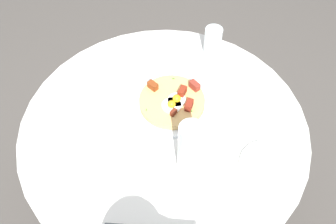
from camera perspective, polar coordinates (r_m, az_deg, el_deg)
ground_plane at (r=1.98m, az=-0.42°, el=-14.46°), size 6.00×6.00×0.00m
dining_table at (r=1.48m, az=-0.55°, el=-5.96°), size 0.99×0.99×0.74m
pizza_plate at (r=1.38m, az=0.59°, el=1.11°), size 0.28×0.28×0.01m
breakfast_pizza at (r=1.36m, az=0.70°, el=1.63°), size 0.23×0.23×0.05m
bread_plate at (r=1.28m, az=14.64°, el=-7.63°), size 0.19×0.19×0.01m
napkin at (r=1.25m, az=-5.62°, el=-8.00°), size 0.22×0.22×0.00m
fork at (r=1.25m, az=-6.45°, el=-8.08°), size 0.15×0.12×0.00m
knife at (r=1.25m, az=-4.82°, el=-7.72°), size 0.15×0.12×0.00m
water_glass at (r=1.54m, az=6.60°, el=10.32°), size 0.07×0.07×0.12m
water_bottle at (r=1.15m, az=3.19°, el=-5.48°), size 0.07×0.07×0.22m
salt_shaker at (r=1.40m, az=-6.71°, el=2.70°), size 0.03×0.03×0.05m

